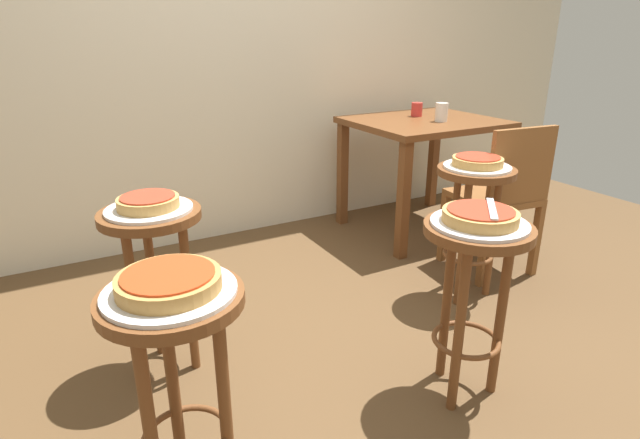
# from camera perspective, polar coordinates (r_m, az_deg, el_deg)

# --- Properties ---
(ground_plane) EXTENTS (6.00, 6.00, 0.00)m
(ground_plane) POSITION_cam_1_polar(r_m,az_deg,el_deg) (2.32, 5.56, -14.26)
(ground_plane) COLOR brown
(stool_foreground) EXTENTS (0.38, 0.38, 0.69)m
(stool_foreground) POSITION_cam_1_polar(r_m,az_deg,el_deg) (1.91, 16.68, -5.68)
(stool_foreground) COLOR brown
(stool_foreground) RESTS_ON ground_plane
(serving_plate_foreground) EXTENTS (0.33, 0.33, 0.01)m
(serving_plate_foreground) POSITION_cam_1_polar(r_m,az_deg,el_deg) (1.84, 17.27, -0.43)
(serving_plate_foreground) COLOR silver
(serving_plate_foreground) RESTS_ON stool_foreground
(pizza_foreground) EXTENTS (0.26, 0.26, 0.05)m
(pizza_foreground) POSITION_cam_1_polar(r_m,az_deg,el_deg) (1.83, 17.36, 0.40)
(pizza_foreground) COLOR tan
(pizza_foreground) RESTS_ON serving_plate_foreground
(stool_middle) EXTENTS (0.38, 0.38, 0.69)m
(stool_middle) POSITION_cam_1_polar(r_m,az_deg,el_deg) (1.46, -15.57, -14.16)
(stool_middle) COLOR brown
(stool_middle) RESTS_ON ground_plane
(serving_plate_middle) EXTENTS (0.34, 0.34, 0.01)m
(serving_plate_middle) POSITION_cam_1_polar(r_m,az_deg,el_deg) (1.37, -16.31, -7.67)
(serving_plate_middle) COLOR silver
(serving_plate_middle) RESTS_ON stool_middle
(pizza_middle) EXTENTS (0.26, 0.26, 0.05)m
(pizza_middle) POSITION_cam_1_polar(r_m,az_deg,el_deg) (1.36, -16.43, -6.61)
(pizza_middle) COLOR #B78442
(pizza_middle) RESTS_ON serving_plate_middle
(stool_leftside) EXTENTS (0.38, 0.38, 0.69)m
(stool_leftside) POSITION_cam_1_polar(r_m,az_deg,el_deg) (2.65, 16.62, 1.72)
(stool_leftside) COLOR brown
(stool_leftside) RESTS_ON ground_plane
(serving_plate_leftside) EXTENTS (0.32, 0.32, 0.01)m
(serving_plate_leftside) POSITION_cam_1_polar(r_m,az_deg,el_deg) (2.60, 17.03, 5.62)
(serving_plate_leftside) COLOR white
(serving_plate_leftside) RESTS_ON stool_leftside
(pizza_leftside) EXTENTS (0.24, 0.24, 0.05)m
(pizza_leftside) POSITION_cam_1_polar(r_m,az_deg,el_deg) (2.59, 17.10, 6.22)
(pizza_leftside) COLOR tan
(pizza_leftside) RESTS_ON serving_plate_leftside
(stool_rear) EXTENTS (0.38, 0.38, 0.69)m
(stool_rear) POSITION_cam_1_polar(r_m,az_deg,el_deg) (2.06, -17.87, -3.80)
(stool_rear) COLOR brown
(stool_rear) RESTS_ON ground_plane
(serving_plate_rear) EXTENTS (0.32, 0.32, 0.01)m
(serving_plate_rear) POSITION_cam_1_polar(r_m,az_deg,el_deg) (2.00, -18.44, 1.10)
(serving_plate_rear) COLOR silver
(serving_plate_rear) RESTS_ON stool_rear
(pizza_rear) EXTENTS (0.22, 0.22, 0.05)m
(pizza_rear) POSITION_cam_1_polar(r_m,az_deg,el_deg) (1.99, -18.53, 1.87)
(pizza_rear) COLOR tan
(pizza_rear) RESTS_ON serving_plate_rear
(dining_table) EXTENTS (0.92, 0.79, 0.76)m
(dining_table) POSITION_cam_1_polar(r_m,az_deg,el_deg) (3.51, 11.38, 8.91)
(dining_table) COLOR brown
(dining_table) RESTS_ON ground_plane
(cup_near_edge) EXTENTS (0.08, 0.08, 0.12)m
(cup_near_edge) POSITION_cam_1_polar(r_m,az_deg,el_deg) (3.42, 13.33, 11.51)
(cup_near_edge) COLOR silver
(cup_near_edge) RESTS_ON dining_table
(cup_far_edge) EXTENTS (0.08, 0.08, 0.09)m
(cup_far_edge) POSITION_cam_1_polar(r_m,az_deg,el_deg) (3.60, 10.69, 11.91)
(cup_far_edge) COLOR red
(cup_far_edge) RESTS_ON dining_table
(condiment_shaker) EXTENTS (0.04, 0.04, 0.07)m
(condiment_shaker) POSITION_cam_1_polar(r_m,az_deg,el_deg) (3.48, 13.43, 11.29)
(condiment_shaker) COLOR white
(condiment_shaker) RESTS_ON dining_table
(wooden_chair) EXTENTS (0.44, 0.44, 0.85)m
(wooden_chair) POSITION_cam_1_polar(r_m,az_deg,el_deg) (2.98, 19.53, 2.66)
(wooden_chair) COLOR brown
(wooden_chair) RESTS_ON ground_plane
(pizza_server_knife) EXTENTS (0.17, 0.18, 0.01)m
(pizza_server_knife) POSITION_cam_1_polar(r_m,az_deg,el_deg) (1.83, 18.55, 1.15)
(pizza_server_knife) COLOR silver
(pizza_server_knife) RESTS_ON pizza_foreground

